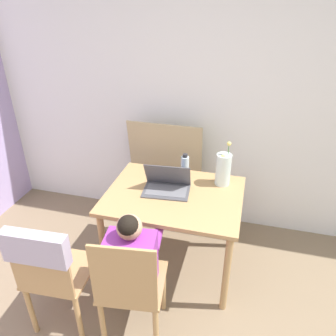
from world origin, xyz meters
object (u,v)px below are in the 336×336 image
Objects in this scene: laptop at (167,184)px; flower_vase at (223,169)px; chair_spare at (48,265)px; person_seated at (134,256)px; water_bottle at (185,169)px; chair_occupied at (131,287)px.

laptop is 0.46m from flower_vase.
chair_spare is 0.94× the size of person_seated.
laptop is 1.53× the size of water_bottle.
person_seated is 0.65m from laptop.
person_seated is (0.48, 0.21, -0.01)m from chair_spare.
flower_vase is (0.93, 1.04, 0.24)m from chair_spare.
flower_vase is at bearing 21.43° from laptop.
laptop is (0.53, 0.84, 0.16)m from chair_spare.
chair_spare is 0.52m from person_seated.
chair_occupied is 1.12m from flower_vase.
person_seated is 0.98m from flower_vase.
chair_occupied is 1.00m from water_bottle.
chair_occupied is 3.68× the size of water_bottle.
flower_vase is 0.30m from water_bottle.
flower_vase reaches higher than laptop.
person_seated is at bearing -90.00° from chair_occupied.
person_seated is 2.58× the size of laptop.
person_seated is 0.84m from water_bottle.
chair_occupied is 0.99× the size of chair_spare.
chair_occupied is at bearing -173.65° from chair_spare.
laptop is 1.02× the size of flower_vase.
person_seated is at bearing -100.78° from water_bottle.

